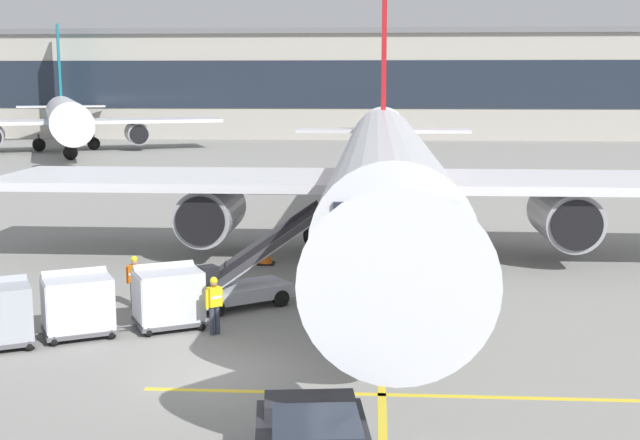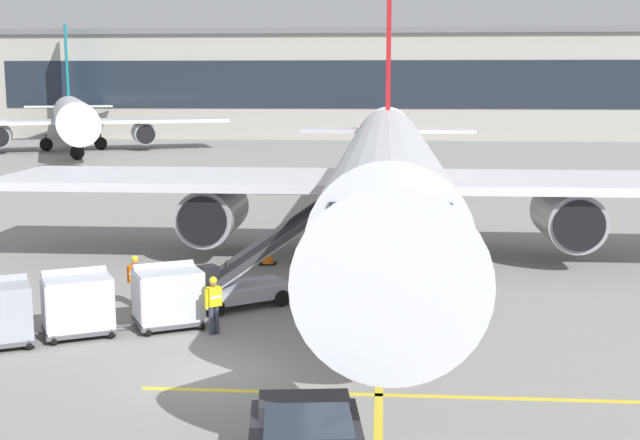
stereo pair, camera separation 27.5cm
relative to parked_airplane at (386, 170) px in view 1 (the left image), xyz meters
name	(u,v)px [view 1 (the left image)]	position (x,y,z in m)	size (l,w,h in m)	color
ground_plane	(211,375)	(-4.57, -14.89, -3.74)	(600.00, 600.00, 0.00)	gray
parked_airplane	(386,170)	(0.00, 0.00, 0.00)	(32.67, 42.60, 14.43)	silver
belt_loader	(245,279)	(-4.75, -8.16, -2.84)	(4.92, 4.08, 3.27)	#A3A8B2
baggage_cart_lead	(168,295)	(-6.67, -10.81, -2.74)	(2.78, 2.35, 1.91)	#515156
baggage_cart_second	(77,303)	(-9.10, -11.84, -2.74)	(2.78, 2.35, 1.91)	#515156
ground_crew_by_loader	(214,302)	(-5.13, -11.44, -2.74)	(0.46, 0.43, 1.74)	#333847
ground_crew_by_carts	(180,287)	(-6.54, -9.74, -2.74)	(0.29, 0.57, 1.74)	#333847
ground_crew_marshaller	(135,278)	(-8.31, -8.66, -2.74)	(0.57, 0.26, 1.74)	#514C42
safety_cone_engine_keepout	(266,255)	(-4.88, -1.74, -3.37)	(0.67, 0.67, 0.75)	black
apron_guidance_line_lead_in	(379,260)	(-0.23, -0.76, -3.74)	(0.20, 110.00, 0.01)	yellow
apron_guidance_line_stop_bar	(392,395)	(0.00, -15.97, -3.74)	(12.00, 0.20, 0.01)	yellow
terminal_building	(349,85)	(-4.15, 81.29, 3.26)	(93.84, 18.36, 14.10)	#A8A399
distant_airplane	(66,117)	(-33.49, 52.87, -0.10)	(32.88, 40.94, 14.38)	silver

